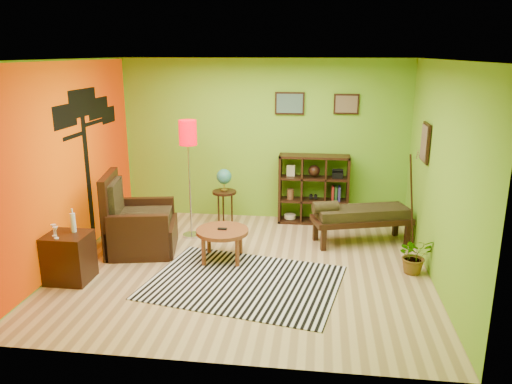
# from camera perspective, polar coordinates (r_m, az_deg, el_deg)

# --- Properties ---
(ground) EXTENTS (5.00, 5.00, 0.00)m
(ground) POSITION_cam_1_polar(r_m,az_deg,el_deg) (7.04, -1.29, -8.55)
(ground) COLOR tan
(ground) RESTS_ON ground
(room_shell) EXTENTS (5.04, 4.54, 2.82)m
(room_shell) POSITION_cam_1_polar(r_m,az_deg,el_deg) (6.54, -2.18, 6.10)
(room_shell) COLOR #72B325
(room_shell) RESTS_ON ground
(zebra_rug) EXTENTS (2.70, 2.19, 0.01)m
(zebra_rug) POSITION_cam_1_polar(r_m,az_deg,el_deg) (6.59, -1.39, -10.26)
(zebra_rug) COLOR white
(zebra_rug) RESTS_ON ground
(coffee_table) EXTENTS (0.75, 0.75, 0.48)m
(coffee_table) POSITION_cam_1_polar(r_m,az_deg,el_deg) (7.14, -3.87, -4.78)
(coffee_table) COLOR brown
(coffee_table) RESTS_ON ground
(armchair) EXTENTS (1.15, 1.15, 1.19)m
(armchair) POSITION_cam_1_polar(r_m,az_deg,el_deg) (7.68, -13.44, -3.96)
(armchair) COLOR black
(armchair) RESTS_ON ground
(side_cabinet) EXTENTS (0.54, 0.49, 0.96)m
(side_cabinet) POSITION_cam_1_polar(r_m,az_deg,el_deg) (6.96, -20.58, -6.98)
(side_cabinet) COLOR black
(side_cabinet) RESTS_ON ground
(floor_lamp) EXTENTS (0.28, 0.28, 1.89)m
(floor_lamp) POSITION_cam_1_polar(r_m,az_deg,el_deg) (7.82, -7.76, 5.53)
(floor_lamp) COLOR silver
(floor_lamp) RESTS_ON ground
(globe_table) EXTENTS (0.41, 0.41, 0.99)m
(globe_table) POSITION_cam_1_polar(r_m,az_deg,el_deg) (8.46, -3.66, 1.03)
(globe_table) COLOR black
(globe_table) RESTS_ON ground
(cube_shelf) EXTENTS (1.20, 0.35, 1.20)m
(cube_shelf) POSITION_cam_1_polar(r_m,az_deg,el_deg) (8.68, 6.68, 0.30)
(cube_shelf) COLOR black
(cube_shelf) RESTS_ON ground
(bench) EXTENTS (1.61, 0.96, 0.71)m
(bench) POSITION_cam_1_polar(r_m,az_deg,el_deg) (7.89, 11.71, -2.63)
(bench) COLOR black
(bench) RESTS_ON ground
(potted_plant) EXTENTS (0.57, 0.61, 0.40)m
(potted_plant) POSITION_cam_1_polar(r_m,az_deg,el_deg) (7.11, 17.64, -7.31)
(potted_plant) COLOR #26661E
(potted_plant) RESTS_ON ground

